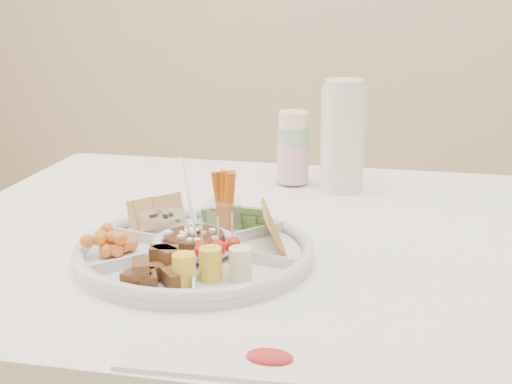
# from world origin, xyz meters

# --- Properties ---
(party_tray) EXTENTS (0.46, 0.46, 0.04)m
(party_tray) POSITION_xyz_m (-0.23, -0.15, 0.78)
(party_tray) COLOR silver
(party_tray) RESTS_ON dining_table
(bean_dip) EXTENTS (0.12, 0.12, 0.04)m
(bean_dip) POSITION_xyz_m (-0.23, -0.15, 0.79)
(bean_dip) COLOR #37180D
(bean_dip) RESTS_ON party_tray
(tortillas) EXTENTS (0.12, 0.12, 0.06)m
(tortillas) POSITION_xyz_m (-0.11, -0.12, 0.80)
(tortillas) COLOR #B97F2E
(tortillas) RESTS_ON party_tray
(carrot_cucumber) EXTENTS (0.14, 0.14, 0.11)m
(carrot_cucumber) POSITION_xyz_m (-0.20, -0.03, 0.82)
(carrot_cucumber) COLOR #CC5F10
(carrot_cucumber) RESTS_ON party_tray
(pita_raisins) EXTENTS (0.14, 0.14, 0.06)m
(pita_raisins) POSITION_xyz_m (-0.33, -0.07, 0.80)
(pita_raisins) COLOR tan
(pita_raisins) RESTS_ON party_tray
(cherries) EXTENTS (0.12, 0.12, 0.04)m
(cherries) POSITION_xyz_m (-0.36, -0.19, 0.79)
(cherries) COLOR orange
(cherries) RESTS_ON party_tray
(granola_chunks) EXTENTS (0.13, 0.13, 0.05)m
(granola_chunks) POSITION_xyz_m (-0.26, -0.28, 0.79)
(granola_chunks) COLOR #442515
(granola_chunks) RESTS_ON party_tray
(banana_tomato) EXTENTS (0.13, 0.13, 0.09)m
(banana_tomato) POSITION_xyz_m (-0.14, -0.24, 0.82)
(banana_tomato) COLOR #CCBC52
(banana_tomato) RESTS_ON party_tray
(cup_stack) EXTENTS (0.07, 0.07, 0.19)m
(cup_stack) POSITION_xyz_m (-0.15, 0.33, 0.86)
(cup_stack) COLOR silver
(cup_stack) RESTS_ON dining_table
(thermos) EXTENTS (0.11, 0.11, 0.24)m
(thermos) POSITION_xyz_m (-0.04, 0.30, 0.88)
(thermos) COLOR silver
(thermos) RESTS_ON dining_table
(placemat) EXTENTS (0.30, 0.11, 0.01)m
(placemat) POSITION_xyz_m (-0.08, -0.45, 0.76)
(placemat) COLOR white
(placemat) RESTS_ON dining_table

